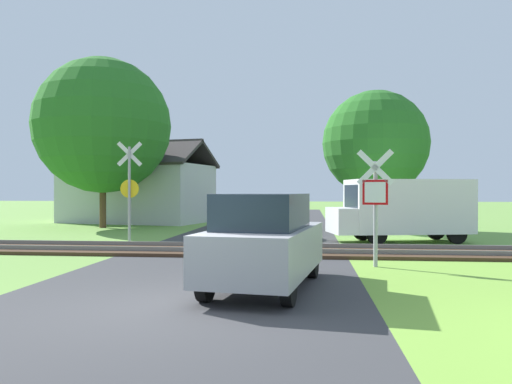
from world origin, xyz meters
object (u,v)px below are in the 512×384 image
crossing_sign_far (129,186)px  parked_car (265,241)px  house (138,191)px  stop_sign_near (375,199)px  mail_truck (403,208)px  tree_left (103,126)px  tree_right (375,143)px

crossing_sign_far → parked_car: bearing=-64.7°
parked_car → house: bearing=124.2°
crossing_sign_far → house: size_ratio=0.39×
stop_sign_near → house: 20.00m
mail_truck → house: bearing=40.4°
stop_sign_near → crossing_sign_far: size_ratio=0.79×
mail_truck → parked_car: size_ratio=1.23×
tree_left → tree_right: bearing=-1.5°
crossing_sign_far → house: 12.24m
crossing_sign_far → house: bearing=97.6°
house → mail_truck: house is taller
parked_car → stop_sign_near: bearing=59.0°
mail_truck → crossing_sign_far: bearing=86.2°
house → tree_left: 5.64m
stop_sign_near → mail_truck: (1.77, 6.07, -0.40)m
stop_sign_near → mail_truck: 6.33m
crossing_sign_far → tree_left: 8.65m
house → mail_truck: bearing=-25.4°
crossing_sign_far → mail_truck: 9.74m
mail_truck → parked_car: mail_truck is taller
tree_left → mail_truck: tree_left is taller
crossing_sign_far → parked_car: size_ratio=0.85×
house → tree_left: bearing=-80.6°
house → parked_car: bearing=-52.5°
crossing_sign_far → mail_truck: size_ratio=0.69×
tree_left → crossing_sign_far: bearing=-60.5°
crossing_sign_far → tree_right: tree_right is taller
crossing_sign_far → tree_left: size_ratio=0.42×
tree_right → mail_truck: size_ratio=1.25×
tree_left → tree_right: (13.30, -0.35, -1.05)m
tree_right → crossing_sign_far: bearing=-144.3°
mail_truck → parked_car: bearing=142.8°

